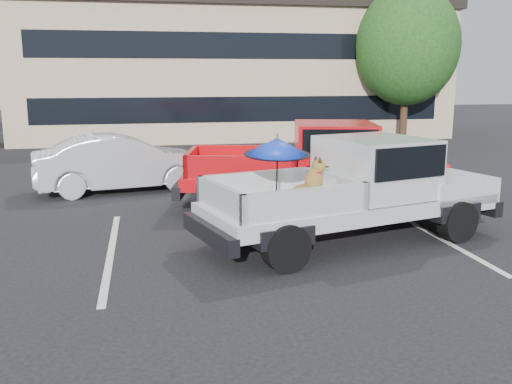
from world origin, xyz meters
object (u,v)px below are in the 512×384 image
Objects in this scene: red_pickup at (326,162)px; tree_back at (293,48)px; silver_sedan at (122,163)px; tree_right at (407,46)px; silver_pickup at (364,183)px.

tree_back is at bearing 89.96° from red_pickup.
tree_back reaches higher than silver_sedan.
tree_right is at bearing -69.44° from tree_back.
tree_right is 15.14m from silver_sedan.
red_pickup is 5.48m from silver_sedan.
tree_back is 1.18× the size of silver_pickup.
tree_right is 14.08m from red_pickup.
red_pickup is at bearing -122.40° from tree_right.
red_pickup reaches higher than silver_sedan.
red_pickup is at bearing -133.97° from silver_sedan.
red_pickup is 1.39× the size of silver_sedan.
tree_back reaches higher than red_pickup.
tree_back is at bearing -39.44° from silver_sedan.
tree_right is 8.55m from tree_back.
silver_pickup reaches higher than silver_sedan.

